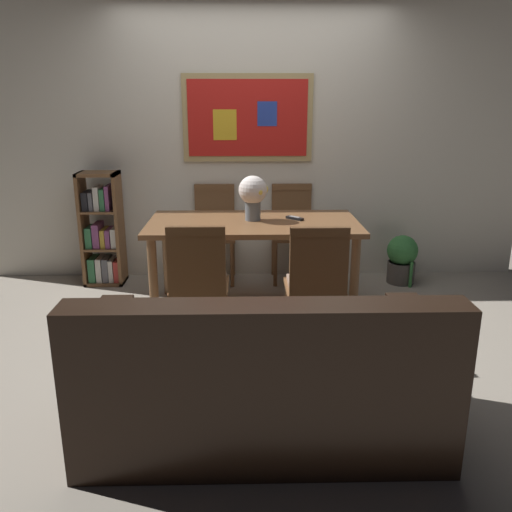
% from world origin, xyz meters
% --- Properties ---
extents(ground_plane, '(12.00, 12.00, 0.00)m').
position_xyz_m(ground_plane, '(0.00, 0.00, 0.00)').
color(ground_plane, gray).
extents(wall_back_with_painting, '(5.20, 0.14, 2.60)m').
position_xyz_m(wall_back_with_painting, '(-0.00, 1.40, 1.30)').
color(wall_back_with_painting, silver).
rests_on(wall_back_with_painting, ground_plane).
extents(dining_table, '(1.68, 0.88, 0.75)m').
position_xyz_m(dining_table, '(-0.01, 0.45, 0.66)').
color(dining_table, brown).
rests_on(dining_table, ground_plane).
extents(dining_chair_far_right, '(0.40, 0.41, 0.91)m').
position_xyz_m(dining_chair_far_right, '(0.37, 1.24, 0.54)').
color(dining_chair_far_right, brown).
rests_on(dining_chair_far_right, ground_plane).
extents(dining_chair_far_left, '(0.40, 0.41, 0.91)m').
position_xyz_m(dining_chair_far_left, '(-0.37, 1.23, 0.54)').
color(dining_chair_far_left, brown).
rests_on(dining_chair_far_left, ground_plane).
extents(dining_chair_near_left, '(0.40, 0.41, 0.91)m').
position_xyz_m(dining_chair_near_left, '(-0.40, -0.30, 0.54)').
color(dining_chair_near_left, brown).
rests_on(dining_chair_near_left, ground_plane).
extents(dining_chair_near_right, '(0.40, 0.41, 0.91)m').
position_xyz_m(dining_chair_near_right, '(0.40, -0.34, 0.54)').
color(dining_chair_near_right, brown).
rests_on(dining_chair_near_right, ground_plane).
extents(leather_couch, '(1.80, 0.84, 0.84)m').
position_xyz_m(leather_couch, '(0.00, -1.32, 0.31)').
color(leather_couch, black).
rests_on(leather_couch, ground_plane).
extents(bookshelf, '(0.36, 0.28, 1.05)m').
position_xyz_m(bookshelf, '(-1.41, 1.13, 0.48)').
color(bookshelf, brown).
rests_on(bookshelf, ground_plane).
extents(potted_ivy, '(0.29, 0.30, 0.49)m').
position_xyz_m(potted_ivy, '(1.41, 1.07, 0.24)').
color(potted_ivy, '#4C4742').
rests_on(potted_ivy, ground_plane).
extents(flower_vase, '(0.24, 0.23, 0.36)m').
position_xyz_m(flower_vase, '(-0.01, 0.50, 0.96)').
color(flower_vase, slate).
rests_on(flower_vase, dining_table).
extents(tv_remote, '(0.14, 0.14, 0.02)m').
position_xyz_m(tv_remote, '(0.33, 0.51, 0.76)').
color(tv_remote, black).
rests_on(tv_remote, dining_table).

